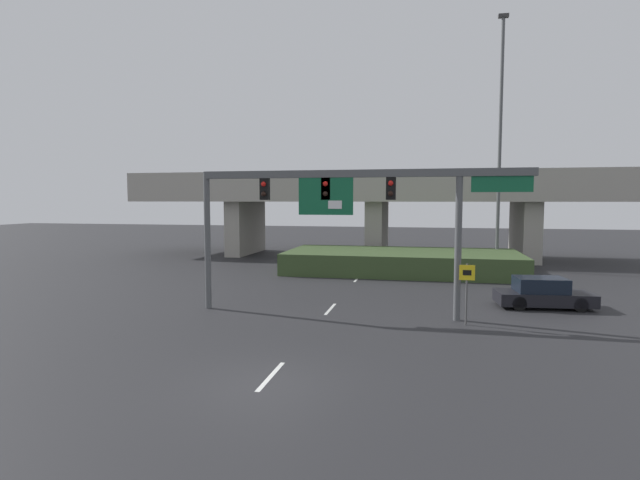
# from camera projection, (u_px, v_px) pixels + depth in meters

# --- Properties ---
(ground_plane) EXTENTS (160.00, 160.00, 0.00)m
(ground_plane) POSITION_uv_depth(u_px,v_px,m) (265.00, 383.00, 13.61)
(ground_plane) COLOR #262628
(lane_markings) EXTENTS (0.14, 47.02, 0.01)m
(lane_markings) POSITION_uv_depth(u_px,v_px,m) (346.00, 292.00, 27.18)
(lane_markings) COLOR silver
(lane_markings) RESTS_ON ground
(signal_gantry) EXTENTS (14.16, 0.44, 6.26)m
(signal_gantry) POSITION_uv_depth(u_px,v_px,m) (347.00, 199.00, 21.24)
(signal_gantry) COLOR #515456
(signal_gantry) RESTS_ON ground
(speed_limit_sign) EXTENTS (0.60, 0.11, 2.47)m
(speed_limit_sign) POSITION_uv_depth(u_px,v_px,m) (467.00, 285.00, 19.78)
(speed_limit_sign) COLOR #4C4C4C
(speed_limit_sign) RESTS_ON ground
(highway_light_pole_near) EXTENTS (0.70, 0.36, 17.90)m
(highway_light_pole_near) POSITION_uv_depth(u_px,v_px,m) (500.00, 139.00, 35.37)
(highway_light_pole_near) COLOR #515456
(highway_light_pole_near) RESTS_ON ground
(overpass_bridge) EXTENTS (43.17, 8.82, 7.34)m
(overpass_bridge) POSITION_uv_depth(u_px,v_px,m) (377.00, 199.00, 43.65)
(overpass_bridge) COLOR #A39E93
(overpass_bridge) RESTS_ON ground
(grass_embankment) EXTENTS (15.76, 7.30, 1.45)m
(grass_embankment) POSITION_uv_depth(u_px,v_px,m) (402.00, 262.00, 34.52)
(grass_embankment) COLOR #384C28
(grass_embankment) RESTS_ON ground
(parked_sedan_near_right) EXTENTS (4.40, 2.21, 1.40)m
(parked_sedan_near_right) POSITION_uv_depth(u_px,v_px,m) (543.00, 294.00, 23.13)
(parked_sedan_near_right) COLOR black
(parked_sedan_near_right) RESTS_ON ground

